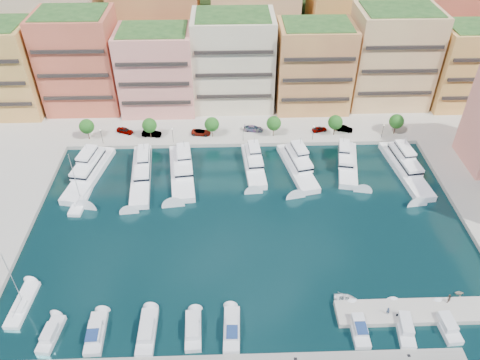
{
  "coord_description": "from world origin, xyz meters",
  "views": [
    {
      "loc": [
        -3.98,
        -69.99,
        67.86
      ],
      "look_at": [
        -1.52,
        8.53,
        6.0
      ],
      "focal_mm": 35.0,
      "sensor_mm": 36.0,
      "label": 1
    }
  ],
  "objects_px": {
    "tender_3": "(459,293)",
    "person_0": "(388,311)",
    "tree_0": "(87,126)",
    "cruiser_8": "(404,325)",
    "cruiser_7": "(358,326)",
    "sailboat_0": "(22,305)",
    "car_3": "(253,128)",
    "lamppost_0": "(101,134)",
    "lamppost_1": "(172,133)",
    "cruiser_4": "(232,330)",
    "tree_2": "(212,124)",
    "yacht_6": "(405,166)",
    "yacht_0": "(90,171)",
    "tree_1": "(149,125)",
    "person_1": "(448,298)",
    "lamppost_2": "(243,132)",
    "yacht_3": "(253,163)",
    "sailboat_2": "(80,202)",
    "lamppost_4": "(383,129)",
    "car_4": "(319,129)",
    "yacht_1": "(142,172)",
    "car_2": "(201,132)",
    "yacht_4": "(297,165)",
    "car_1": "(151,133)",
    "car_0": "(125,130)",
    "tree_5": "(397,121)",
    "cruiser_1": "(96,334)",
    "yacht_5": "(347,162)",
    "car_5": "(344,129)",
    "tender_0": "(346,299)",
    "cruiser_0": "(51,335)",
    "tree_3": "(274,123)",
    "yacht_2": "(182,169)",
    "cruiser_2": "(147,332)",
    "lamppost_3": "(313,131)",
    "cruiser_9": "(446,324)"
  },
  "relations": [
    {
      "from": "lamppost_4",
      "to": "yacht_3",
      "type": "relative_size",
      "value": 0.24
    },
    {
      "from": "tender_0",
      "to": "car_1",
      "type": "distance_m",
      "value": 66.69
    },
    {
      "from": "person_0",
      "to": "tree_5",
      "type": "bearing_deg",
      "value": -62.01
    },
    {
      "from": "yacht_0",
      "to": "car_1",
      "type": "bearing_deg",
      "value": 49.38
    },
    {
      "from": "yacht_6",
      "to": "person_1",
      "type": "xyz_separation_m",
      "value": [
        -4.73,
        -39.19,
        0.71
      ]
    },
    {
      "from": "tree_1",
      "to": "lamppost_2",
      "type": "relative_size",
      "value": 1.35
    },
    {
      "from": "yacht_4",
      "to": "cruiser_4",
      "type": "relative_size",
      "value": 2.27
    },
    {
      "from": "tree_0",
      "to": "person_1",
      "type": "bearing_deg",
      "value": -36.25
    },
    {
      "from": "car_4",
      "to": "car_1",
      "type": "bearing_deg",
      "value": 76.65
    },
    {
      "from": "sailboat_0",
      "to": "cruiser_0",
      "type": "bearing_deg",
      "value": -42.69
    },
    {
      "from": "tree_1",
      "to": "car_0",
      "type": "bearing_deg",
      "value": 160.22
    },
    {
      "from": "car_4",
      "to": "yacht_6",
      "type": "bearing_deg",
      "value": -147.35
    },
    {
      "from": "tender_3",
      "to": "person_0",
      "type": "xyz_separation_m",
      "value": [
        -14.31,
        -4.37,
        1.36
      ]
    },
    {
      "from": "lamppost_2",
      "to": "cruiser_2",
      "type": "height_order",
      "value": "lamppost_2"
    },
    {
      "from": "car_4",
      "to": "person_0",
      "type": "relative_size",
      "value": 2.51
    },
    {
      "from": "tree_2",
      "to": "sailboat_2",
      "type": "bearing_deg",
      "value": -139.68
    },
    {
      "from": "cruiser_8",
      "to": "cruiser_7",
      "type": "bearing_deg",
      "value": -179.91
    },
    {
      "from": "yacht_3",
      "to": "yacht_5",
      "type": "bearing_deg",
      "value": -0.55
    },
    {
      "from": "cruiser_4",
      "to": "tree_2",
      "type": "bearing_deg",
      "value": 94.0
    },
    {
      "from": "yacht_4",
      "to": "car_0",
      "type": "distance_m",
      "value": 46.57
    },
    {
      "from": "lamppost_4",
      "to": "car_3",
      "type": "bearing_deg",
      "value": 171.62
    },
    {
      "from": "lamppost_1",
      "to": "car_0",
      "type": "xyz_separation_m",
      "value": [
        -13.13,
        4.86,
        -2.07
      ]
    },
    {
      "from": "car_2",
      "to": "car_1",
      "type": "bearing_deg",
      "value": 99.94
    },
    {
      "from": "yacht_2",
      "to": "cruiser_7",
      "type": "relative_size",
      "value": 2.59
    },
    {
      "from": "tree_5",
      "to": "yacht_3",
      "type": "bearing_deg",
      "value": -162.04
    },
    {
      "from": "sailboat_0",
      "to": "car_3",
      "type": "xyz_separation_m",
      "value": [
        43.25,
        54.42,
        1.42
      ]
    },
    {
      "from": "tender_0",
      "to": "yacht_1",
      "type": "bearing_deg",
      "value": 59.82
    },
    {
      "from": "tree_0",
      "to": "cruiser_8",
      "type": "bearing_deg",
      "value": -41.86
    },
    {
      "from": "lamppost_0",
      "to": "lamppost_1",
      "type": "bearing_deg",
      "value": 0.0
    },
    {
      "from": "cruiser_2",
      "to": "cruiser_9",
      "type": "height_order",
      "value": "same"
    },
    {
      "from": "lamppost_4",
      "to": "sailboat_2",
      "type": "xyz_separation_m",
      "value": [
        -72.75,
        -22.1,
        -3.52
      ]
    },
    {
      "from": "cruiser_1",
      "to": "car_0",
      "type": "height_order",
      "value": "car_0"
    },
    {
      "from": "lamppost_2",
      "to": "yacht_3",
      "type": "distance_m",
      "value": 10.53
    },
    {
      "from": "yacht_0",
      "to": "car_4",
      "type": "relative_size",
      "value": 5.54
    },
    {
      "from": "tree_0",
      "to": "tree_1",
      "type": "height_order",
      "value": "same"
    },
    {
      "from": "yacht_5",
      "to": "car_5",
      "type": "distance_m",
      "value": 14.38
    },
    {
      "from": "car_1",
      "to": "car_5",
      "type": "height_order",
      "value": "car_1"
    },
    {
      "from": "lamppost_0",
      "to": "yacht_0",
      "type": "relative_size",
      "value": 0.19
    },
    {
      "from": "cruiser_4",
      "to": "car_4",
      "type": "bearing_deg",
      "value": 67.81
    },
    {
      "from": "yacht_6",
      "to": "yacht_0",
      "type": "bearing_deg",
      "value": 179.6
    },
    {
      "from": "lamppost_3",
      "to": "tender_3",
      "type": "bearing_deg",
      "value": -69.15
    },
    {
      "from": "tree_1",
      "to": "lamppost_0",
      "type": "height_order",
      "value": "tree_1"
    },
    {
      "from": "cruiser_2",
      "to": "sailboat_0",
      "type": "relative_size",
      "value": 0.68
    },
    {
      "from": "tender_3",
      "to": "lamppost_4",
      "type": "bearing_deg",
      "value": 4.75
    },
    {
      "from": "yacht_1",
      "to": "car_2",
      "type": "height_order",
      "value": "yacht_1"
    },
    {
      "from": "tender_0",
      "to": "car_0",
      "type": "distance_m",
      "value": 72.6
    },
    {
      "from": "tree_1",
      "to": "cruiser_8",
      "type": "xyz_separation_m",
      "value": [
        48.84,
        -58.1,
        -4.2
      ]
    },
    {
      "from": "car_5",
      "to": "car_3",
      "type": "bearing_deg",
      "value": 107.12
    },
    {
      "from": "tree_3",
      "to": "yacht_3",
      "type": "relative_size",
      "value": 0.33
    },
    {
      "from": "cruiser_4",
      "to": "person_1",
      "type": "bearing_deg",
      "value": 6.32
    }
  ]
}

